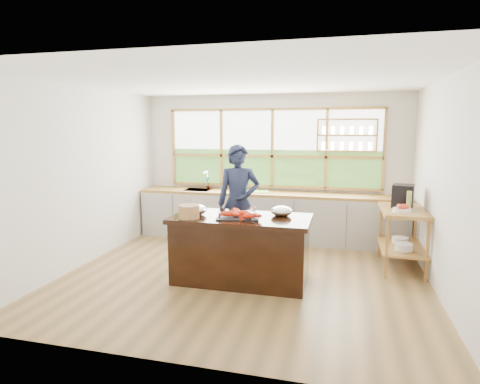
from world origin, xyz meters
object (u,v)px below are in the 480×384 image
(wicker_basket, at_px, (189,212))
(cook, at_px, (239,203))
(espresso_machine, at_px, (403,196))
(island, at_px, (241,249))

(wicker_basket, bearing_deg, cook, 72.43)
(cook, relative_size, wicker_basket, 6.71)
(cook, distance_m, espresso_machine, 2.48)
(espresso_machine, bearing_deg, island, -138.59)
(island, height_order, wicker_basket, wicker_basket)
(cook, xyz_separation_m, wicker_basket, (-0.37, -1.17, 0.07))
(island, height_order, cook, cook)
(wicker_basket, bearing_deg, espresso_machine, 28.11)
(island, bearing_deg, wicker_basket, -157.84)
(island, relative_size, espresso_machine, 5.46)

